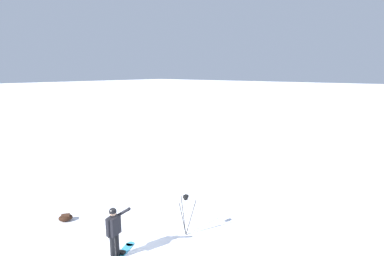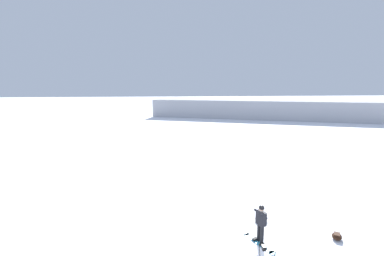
{
  "view_description": "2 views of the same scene",
  "coord_description": "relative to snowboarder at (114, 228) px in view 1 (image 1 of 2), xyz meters",
  "views": [
    {
      "loc": [
        -6.74,
        5.43,
        5.61
      ],
      "look_at": [
        -2.19,
        -0.18,
        4.19
      ],
      "focal_mm": 26.99,
      "sensor_mm": 36.0,
      "label": 1
    },
    {
      "loc": [
        -3.93,
        -8.53,
        6.44
      ],
      "look_at": [
        -2.94,
        -0.37,
        5.09
      ],
      "focal_mm": 23.88,
      "sensor_mm": 36.0,
      "label": 2
    }
  ],
  "objects": [
    {
      "name": "ground_plane",
      "position": [
        -0.05,
        -0.77,
        -1.0
      ],
      "size": [
        300.0,
        300.0,
        0.0
      ],
      "primitive_type": "plane",
      "color": "white"
    },
    {
      "name": "camera_tripod",
      "position": [
        -0.85,
        -2.33,
        0.05
      ],
      "size": [
        0.66,
        0.57,
        1.48
      ],
      "color": "#262628",
      "rests_on": "ground_plane"
    },
    {
      "name": "snowboarder",
      "position": [
        0.0,
        0.0,
        0.0
      ],
      "size": [
        0.62,
        0.59,
        1.68
      ],
      "color": "black",
      "rests_on": "ground_plane"
    },
    {
      "name": "gear_bag_small",
      "position": [
        3.34,
        -0.17,
        -0.87
      ],
      "size": [
        0.6,
        0.63,
        0.25
      ],
      "color": "black",
      "rests_on": "ground_plane"
    }
  ]
}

